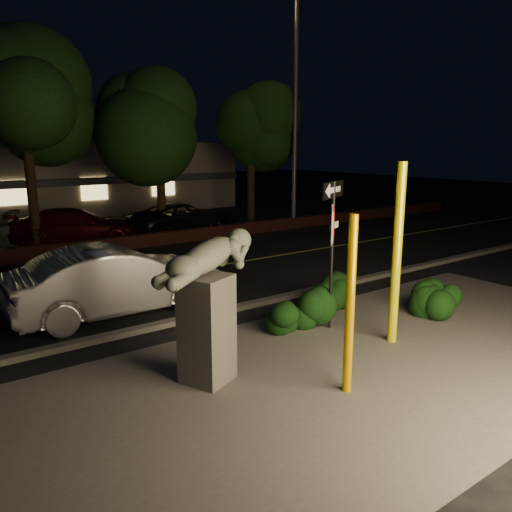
{
  "coord_description": "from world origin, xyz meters",
  "views": [
    {
      "loc": [
        -6.61,
        -6.65,
        3.92
      ],
      "look_at": [
        -0.58,
        1.69,
        1.6
      ],
      "focal_mm": 35.0,
      "sensor_mm": 36.0,
      "label": 1
    }
  ],
  "objects_px": {
    "parked_car_dark": "(184,219)",
    "parked_car_darkred": "(76,226)",
    "signpost": "(333,226)",
    "silver_sedan": "(117,281)",
    "yellow_pole_left": "(350,306)",
    "sculpture": "(208,294)",
    "yellow_pole_right": "(397,255)",
    "streetlight": "(291,91)"
  },
  "relations": [
    {
      "from": "sculpture",
      "to": "parked_car_dark",
      "type": "height_order",
      "value": "sculpture"
    },
    {
      "from": "sculpture",
      "to": "silver_sedan",
      "type": "relative_size",
      "value": 0.5
    },
    {
      "from": "parked_car_dark",
      "to": "yellow_pole_left",
      "type": "bearing_deg",
      "value": 161.85
    },
    {
      "from": "yellow_pole_left",
      "to": "streetlight",
      "type": "relative_size",
      "value": 0.28
    },
    {
      "from": "parked_car_dark",
      "to": "silver_sedan",
      "type": "bearing_deg",
      "value": 143.89
    },
    {
      "from": "sculpture",
      "to": "silver_sedan",
      "type": "xyz_separation_m",
      "value": [
        0.01,
        4.19,
        -0.72
      ]
    },
    {
      "from": "parked_car_darkred",
      "to": "parked_car_dark",
      "type": "relative_size",
      "value": 1.01
    },
    {
      "from": "streetlight",
      "to": "parked_car_darkred",
      "type": "distance_m",
      "value": 11.02
    },
    {
      "from": "parked_car_dark",
      "to": "yellow_pole_right",
      "type": "bearing_deg",
      "value": 169.56
    },
    {
      "from": "parked_car_darkred",
      "to": "parked_car_dark",
      "type": "height_order",
      "value": "parked_car_darkred"
    },
    {
      "from": "sculpture",
      "to": "parked_car_darkred",
      "type": "bearing_deg",
      "value": 59.32
    },
    {
      "from": "silver_sedan",
      "to": "sculpture",
      "type": "bearing_deg",
      "value": -179.96
    },
    {
      "from": "yellow_pole_left",
      "to": "silver_sedan",
      "type": "height_order",
      "value": "yellow_pole_left"
    },
    {
      "from": "signpost",
      "to": "streetlight",
      "type": "xyz_separation_m",
      "value": [
        7.7,
        10.68,
        3.96
      ]
    },
    {
      "from": "signpost",
      "to": "yellow_pole_left",
      "type": "bearing_deg",
      "value": -152.97
    },
    {
      "from": "yellow_pole_right",
      "to": "parked_car_darkred",
      "type": "xyz_separation_m",
      "value": [
        -2.13,
        14.03,
        -1.09
      ]
    },
    {
      "from": "yellow_pole_left",
      "to": "silver_sedan",
      "type": "relative_size",
      "value": 0.59
    },
    {
      "from": "yellow_pole_right",
      "to": "parked_car_darkred",
      "type": "bearing_deg",
      "value": 98.62
    },
    {
      "from": "yellow_pole_left",
      "to": "silver_sedan",
      "type": "bearing_deg",
      "value": 105.17
    },
    {
      "from": "parked_car_darkred",
      "to": "yellow_pole_left",
      "type": "bearing_deg",
      "value": -160.39
    },
    {
      "from": "sculpture",
      "to": "yellow_pole_right",
      "type": "bearing_deg",
      "value": -33.81
    },
    {
      "from": "signpost",
      "to": "silver_sedan",
      "type": "height_order",
      "value": "signpost"
    },
    {
      "from": "yellow_pole_right",
      "to": "yellow_pole_left",
      "type": "bearing_deg",
      "value": -157.49
    },
    {
      "from": "silver_sedan",
      "to": "parked_car_dark",
      "type": "distance_m",
      "value": 10.78
    },
    {
      "from": "signpost",
      "to": "parked_car_darkred",
      "type": "xyz_separation_m",
      "value": [
        -1.63,
        12.75,
        -1.55
      ]
    },
    {
      "from": "yellow_pole_right",
      "to": "signpost",
      "type": "xyz_separation_m",
      "value": [
        -0.5,
        1.28,
        0.46
      ]
    },
    {
      "from": "sculpture",
      "to": "silver_sedan",
      "type": "bearing_deg",
      "value": 66.59
    },
    {
      "from": "parked_car_darkred",
      "to": "parked_car_dark",
      "type": "distance_m",
      "value": 4.65
    },
    {
      "from": "yellow_pole_left",
      "to": "streetlight",
      "type": "bearing_deg",
      "value": 53.74
    },
    {
      "from": "signpost",
      "to": "streetlight",
      "type": "bearing_deg",
      "value": 29.7
    },
    {
      "from": "signpost",
      "to": "silver_sedan",
      "type": "xyz_separation_m",
      "value": [
        -3.34,
        3.62,
        -1.45
      ]
    },
    {
      "from": "signpost",
      "to": "parked_car_dark",
      "type": "bearing_deg",
      "value": 51.78
    },
    {
      "from": "yellow_pole_left",
      "to": "signpost",
      "type": "distance_m",
      "value": 2.94
    },
    {
      "from": "sculpture",
      "to": "silver_sedan",
      "type": "height_order",
      "value": "sculpture"
    },
    {
      "from": "yellow_pole_right",
      "to": "silver_sedan",
      "type": "height_order",
      "value": "yellow_pole_right"
    },
    {
      "from": "parked_car_dark",
      "to": "parked_car_darkred",
      "type": "bearing_deg",
      "value": 84.84
    },
    {
      "from": "sculpture",
      "to": "parked_car_darkred",
      "type": "height_order",
      "value": "sculpture"
    },
    {
      "from": "streetlight",
      "to": "silver_sedan",
      "type": "height_order",
      "value": "streetlight"
    },
    {
      "from": "yellow_pole_right",
      "to": "parked_car_dark",
      "type": "bearing_deg",
      "value": 79.57
    },
    {
      "from": "yellow_pole_right",
      "to": "parked_car_dark",
      "type": "distance_m",
      "value": 13.89
    },
    {
      "from": "silver_sedan",
      "to": "parked_car_darkred",
      "type": "bearing_deg",
      "value": -10.5
    },
    {
      "from": "streetlight",
      "to": "parked_car_dark",
      "type": "height_order",
      "value": "streetlight"
    }
  ]
}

